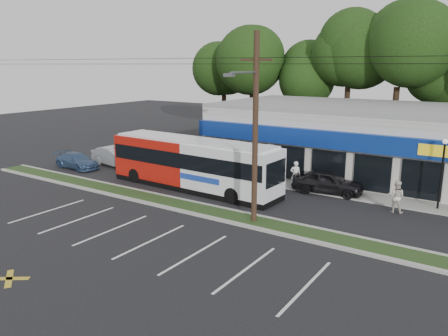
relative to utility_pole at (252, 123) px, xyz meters
name	(u,v)px	position (x,y,z in m)	size (l,w,h in m)	color
ground	(199,217)	(-2.83, -0.93, -5.41)	(120.00, 120.00, 0.00)	black
grass_strip	(209,211)	(-2.83, 0.07, -5.35)	(40.00, 1.60, 0.12)	#283D19
curb_south	(200,215)	(-2.83, -0.78, -5.34)	(40.00, 0.25, 0.14)	#9E9E93
curb_north	(217,207)	(-2.83, 0.92, -5.34)	(40.00, 0.25, 0.14)	#9E9E93
sidewalk	(339,192)	(2.17, 8.07, -5.36)	(32.00, 2.20, 0.10)	#9E9E93
strip_mall	(378,140)	(2.67, 14.99, -2.76)	(25.00, 12.55, 5.30)	beige
utility_pole	(252,123)	(0.00, 0.00, 0.00)	(50.00, 2.77, 10.00)	black
lamp_post	(442,166)	(8.17, 7.87, -2.74)	(0.30, 0.30, 4.25)	black
tree_line	(395,64)	(1.17, 25.07, 3.00)	(46.76, 6.76, 11.83)	black
metrobus	(193,163)	(-6.64, 3.57, -3.58)	(12.97, 3.19, 3.46)	#AB150D
car_dark	(328,182)	(1.51, 7.57, -4.63)	(1.85, 4.61, 1.57)	black
car_silver	(116,157)	(-16.21, 5.43, -4.59)	(1.75, 5.01, 1.65)	#A1A3A8
car_blue	(77,161)	(-18.36, 3.07, -4.78)	(1.76, 4.33, 1.26)	#324A70
pedestrian_a	(295,175)	(-0.83, 7.57, -4.46)	(0.70, 0.46, 1.91)	silver
pedestrian_b	(396,197)	(6.17, 6.06, -4.46)	(0.92, 0.72, 1.90)	beige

